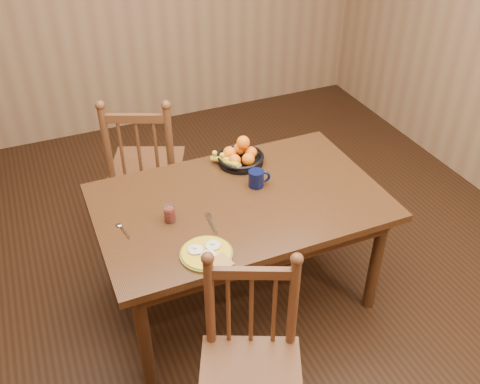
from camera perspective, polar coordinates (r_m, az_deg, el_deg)
name	(u,v)px	position (r m, az deg, el deg)	size (l,w,h in m)	color
room	(240,102)	(2.68, 0.00, 9.59)	(4.52, 5.02, 2.72)	black
dining_table	(240,211)	(3.04, 0.00, -2.06)	(1.60, 1.00, 0.75)	black
chair_far	(146,167)	(3.74, -9.98, 2.65)	(0.63, 0.62, 1.07)	#492A15
chair_near	(251,367)	(2.53, 1.15, -18.13)	(0.59, 0.58, 1.01)	#492A15
breakfast_plate	(207,254)	(2.63, -3.53, -6.57)	(0.26, 0.30, 0.04)	#59601E
fork	(211,222)	(2.83, -3.11, -3.23)	(0.04, 0.18, 0.00)	silver
spoon	(121,227)	(2.86, -12.57, -3.67)	(0.05, 0.16, 0.01)	silver
coffee_mug	(257,178)	(3.07, 1.81, 1.48)	(0.13, 0.09, 0.10)	black
juice_glass	(170,214)	(2.84, -7.52, -2.37)	(0.06, 0.06, 0.09)	silver
fruit_bowl	(240,156)	(3.28, -0.02, 3.84)	(0.32, 0.29, 0.17)	black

